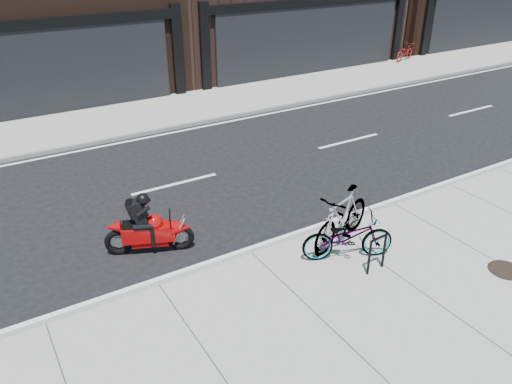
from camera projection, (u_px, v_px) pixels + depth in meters
ground at (209, 217)px, 11.71m from camera, size 120.00×120.00×0.00m
sidewalk_near at (349, 349)px, 7.88m from camera, size 60.00×6.00×0.13m
sidewalk_far at (111, 121)px, 17.57m from camera, size 60.00×3.50×0.13m
bike_rack at (377, 251)px, 9.42m from camera, size 0.45×0.08×0.76m
bicycle_front at (348, 237)px, 9.80m from camera, size 1.93×1.31×0.96m
bicycle_rear at (342, 218)px, 10.23m from camera, size 2.07×1.19×1.20m
motorcycle at (152, 228)px, 10.19m from camera, size 1.74×0.97×1.37m
bicycle_far at (405, 52)px, 25.51m from camera, size 1.71×1.02×0.85m
manhole_cover at (506, 270)px, 9.61m from camera, size 0.83×0.83×0.02m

